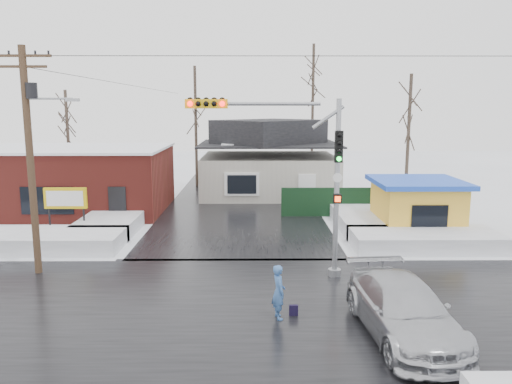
{
  "coord_description": "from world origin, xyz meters",
  "views": [
    {
      "loc": [
        0.72,
        -16.05,
        6.7
      ],
      "look_at": [
        0.88,
        5.49,
        3.0
      ],
      "focal_mm": 35.0,
      "sensor_mm": 36.0,
      "label": 1
    }
  ],
  "objects_px": {
    "pedestrian": "(279,292)",
    "utility_pole": "(31,148)",
    "marquee_sign": "(66,200)",
    "kiosk": "(416,206)",
    "car": "(403,310)",
    "traffic_signal": "(297,164)"
  },
  "relations": [
    {
      "from": "pedestrian",
      "to": "utility_pole",
      "type": "bearing_deg",
      "value": 51.57
    },
    {
      "from": "pedestrian",
      "to": "marquee_sign",
      "type": "bearing_deg",
      "value": 32.15
    },
    {
      "from": "utility_pole",
      "to": "marquee_sign",
      "type": "distance_m",
      "value": 6.87
    },
    {
      "from": "kiosk",
      "to": "car",
      "type": "bearing_deg",
      "value": -109.54
    },
    {
      "from": "marquee_sign",
      "to": "pedestrian",
      "type": "height_order",
      "value": "marquee_sign"
    },
    {
      "from": "utility_pole",
      "to": "car",
      "type": "height_order",
      "value": "utility_pole"
    },
    {
      "from": "traffic_signal",
      "to": "pedestrian",
      "type": "distance_m",
      "value": 5.48
    },
    {
      "from": "kiosk",
      "to": "car",
      "type": "distance_m",
      "value": 13.03
    },
    {
      "from": "traffic_signal",
      "to": "car",
      "type": "xyz_separation_m",
      "value": [
        2.71,
        -5.24,
        -3.72
      ]
    },
    {
      "from": "traffic_signal",
      "to": "kiosk",
      "type": "height_order",
      "value": "traffic_signal"
    },
    {
      "from": "traffic_signal",
      "to": "marquee_sign",
      "type": "xyz_separation_m",
      "value": [
        -11.43,
        6.53,
        -2.62
      ]
    },
    {
      "from": "utility_pole",
      "to": "car",
      "type": "bearing_deg",
      "value": -23.82
    },
    {
      "from": "traffic_signal",
      "to": "utility_pole",
      "type": "relative_size",
      "value": 0.78
    },
    {
      "from": "traffic_signal",
      "to": "car",
      "type": "relative_size",
      "value": 1.24
    },
    {
      "from": "pedestrian",
      "to": "traffic_signal",
      "type": "bearing_deg",
      "value": -25.41
    },
    {
      "from": "utility_pole",
      "to": "traffic_signal",
      "type": "bearing_deg",
      "value": -2.95
    },
    {
      "from": "pedestrian",
      "to": "car",
      "type": "xyz_separation_m",
      "value": [
        3.59,
        -1.26,
        -0.06
      ]
    },
    {
      "from": "car",
      "to": "kiosk",
      "type": "bearing_deg",
      "value": 65.6
    },
    {
      "from": "marquee_sign",
      "to": "car",
      "type": "bearing_deg",
      "value": -39.75
    },
    {
      "from": "pedestrian",
      "to": "car",
      "type": "relative_size",
      "value": 0.31
    },
    {
      "from": "utility_pole",
      "to": "kiosk",
      "type": "bearing_deg",
      "value": 20.44
    },
    {
      "from": "marquee_sign",
      "to": "pedestrian",
      "type": "bearing_deg",
      "value": -44.87
    }
  ]
}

